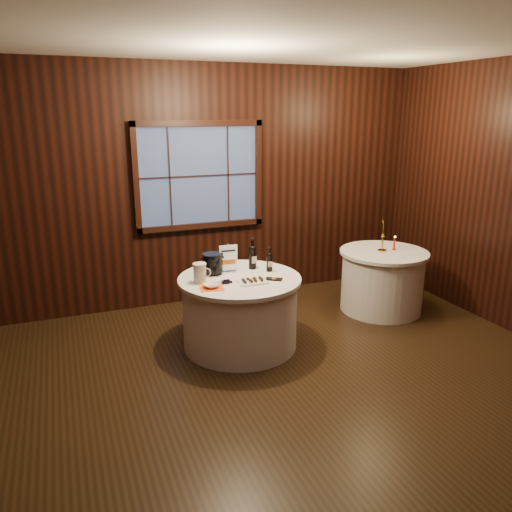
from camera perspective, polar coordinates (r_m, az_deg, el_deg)
name	(u,v)px	position (r m, az deg, el deg)	size (l,w,h in m)	color
ground	(278,392)	(4.65, 2.52, -15.22)	(6.00, 6.00, 0.00)	black
back_wall	(199,184)	(6.37, -6.51, 8.18)	(6.00, 0.10, 3.00)	black
main_table	(240,312)	(5.30, -1.85, -6.37)	(1.28, 1.28, 0.77)	white
side_table	(382,280)	(6.44, 14.20, -2.72)	(1.08, 1.08, 0.77)	white
sign_stand	(228,263)	(5.30, -3.17, -0.78)	(0.19, 0.10, 0.31)	#B7B8BE
port_bottle_left	(252,256)	(5.40, -0.40, 0.05)	(0.08, 0.09, 0.34)	black
port_bottle_right	(269,261)	(5.33, 1.55, -0.52)	(0.07, 0.07, 0.27)	black
ice_bucket	(213,263)	(5.25, -4.94, -0.84)	(0.22, 0.22, 0.22)	black
chocolate_plate	(253,281)	(5.00, -0.40, -2.89)	(0.30, 0.21, 0.04)	white
chocolate_box	(274,279)	(5.10, 2.06, -2.65)	(0.17, 0.08, 0.01)	black
grape_bunch	(227,281)	(4.99, -3.39, -2.91)	(0.17, 0.08, 0.04)	black
glass_pitcher	(200,273)	(5.02, -6.42, -1.91)	(0.18, 0.14, 0.20)	silver
orange_napkin	(211,288)	(4.89, -5.11, -3.61)	(0.23, 0.23, 0.00)	#FD6115
cracker_bowl	(211,285)	(4.88, -5.12, -3.38)	(0.15, 0.15, 0.04)	white
brass_candlestick	(383,240)	(6.28, 14.27, 1.77)	(0.11, 0.11, 0.39)	gold
red_candle	(394,245)	(6.39, 15.53, 1.27)	(0.05, 0.05, 0.18)	gold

